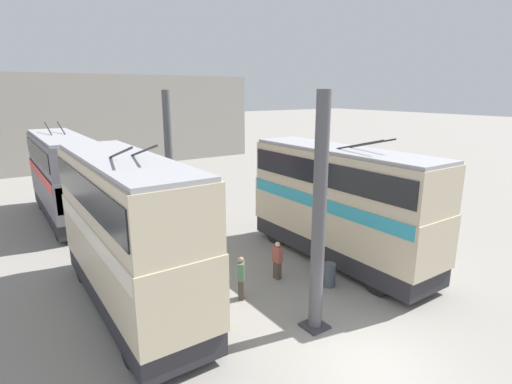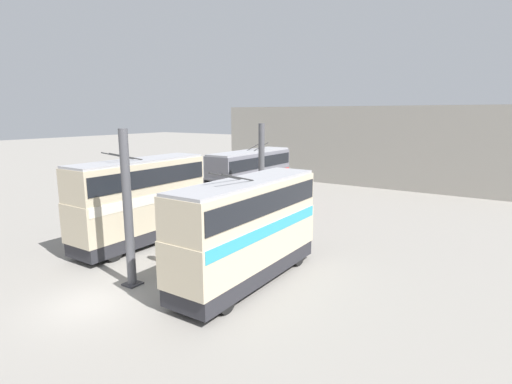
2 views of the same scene
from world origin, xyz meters
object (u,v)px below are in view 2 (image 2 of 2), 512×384
bus_right_far (250,175)px  bus_left_near (248,225)px  bus_right_mid (141,197)px  oil_drum (194,274)px  person_aisle_midway (197,252)px  person_aisle_foreground (162,247)px

bus_right_far → bus_left_near: bearing=-146.2°
bus_right_far → bus_right_mid: bearing=180.0°
bus_right_far → oil_drum: bearing=-155.4°
person_aisle_midway → oil_drum: 2.11m
bus_right_mid → bus_right_far: size_ratio=0.96×
person_aisle_midway → oil_drum: (-1.63, -1.29, -0.37)m
bus_right_mid → oil_drum: bus_right_mid is taller
bus_right_mid → person_aisle_foreground: 4.43m
person_aisle_midway → person_aisle_foreground: person_aisle_foreground is taller
person_aisle_foreground → bus_left_near: bearing=-138.5°
bus_right_far → person_aisle_foreground: bearing=-165.9°
bus_right_mid → person_aisle_midway: (-1.12, -5.57, -2.24)m
person_aisle_midway → bus_left_near: bearing=175.8°
oil_drum → person_aisle_foreground: bearing=72.3°
bus_right_far → person_aisle_foreground: size_ratio=5.82×
person_aisle_midway → oil_drum: person_aisle_midway is taller
person_aisle_foreground → oil_drum: person_aisle_foreground is taller
bus_left_near → oil_drum: bearing=127.4°
bus_left_near → bus_right_mid: bus_right_mid is taller
bus_left_near → person_aisle_foreground: 5.85m
bus_left_near → oil_drum: bus_left_near is taller
bus_right_far → oil_drum: (-14.95, -6.86, -2.39)m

